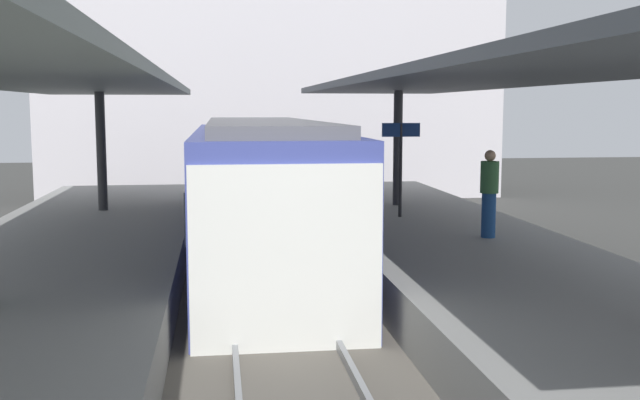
% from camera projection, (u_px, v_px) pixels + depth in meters
% --- Properties ---
extents(ground_plane, '(80.00, 80.00, 0.00)m').
position_uv_depth(ground_plane, '(278.00, 332.00, 11.96)').
color(ground_plane, '#383835').
extents(platform_left, '(4.40, 28.00, 1.00)m').
position_uv_depth(platform_left, '(29.00, 310.00, 11.39)').
color(platform_left, gray).
rests_on(platform_left, ground_plane).
extents(platform_right, '(4.40, 28.00, 1.00)m').
position_uv_depth(platform_right, '(506.00, 293.00, 12.41)').
color(platform_right, gray).
rests_on(platform_right, ground_plane).
extents(track_ballast, '(3.20, 28.00, 0.20)m').
position_uv_depth(track_ballast, '(278.00, 326.00, 11.94)').
color(track_ballast, '#59544C').
rests_on(track_ballast, ground_plane).
extents(rail_near_side, '(0.08, 28.00, 0.14)m').
position_uv_depth(rail_near_side, '(233.00, 317.00, 11.83)').
color(rail_near_side, slate).
rests_on(rail_near_side, track_ballast).
extents(rail_far_side, '(0.08, 28.00, 0.14)m').
position_uv_depth(rail_far_side, '(323.00, 314.00, 12.02)').
color(rail_far_side, slate).
rests_on(rail_far_side, track_ballast).
extents(commuter_train, '(2.78, 11.45, 3.10)m').
position_uv_depth(commuter_train, '(262.00, 195.00, 15.77)').
color(commuter_train, '#38428C').
rests_on(commuter_train, track_ballast).
extents(canopy_left, '(4.18, 21.00, 3.12)m').
position_uv_depth(canopy_left, '(40.00, 80.00, 12.34)').
color(canopy_left, '#333335').
rests_on(canopy_left, platform_left).
extents(canopy_right, '(4.18, 21.00, 3.18)m').
position_uv_depth(canopy_right, '(483.00, 79.00, 13.35)').
color(canopy_right, '#333335').
rests_on(canopy_right, platform_right).
extents(platform_sign, '(0.90, 0.08, 2.21)m').
position_uv_depth(platform_sign, '(401.00, 148.00, 17.52)').
color(platform_sign, '#262628').
rests_on(platform_sign, platform_right).
extents(passenger_near_bench, '(0.36, 0.36, 1.74)m').
position_uv_depth(passenger_near_bench, '(489.00, 192.00, 14.76)').
color(passenger_near_bench, navy).
rests_on(passenger_near_bench, platform_right).
extents(station_building_backdrop, '(18.00, 6.00, 11.00)m').
position_uv_depth(station_building_backdrop, '(271.00, 61.00, 31.14)').
color(station_building_backdrop, '#B7B2B7').
rests_on(station_building_backdrop, ground_plane).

